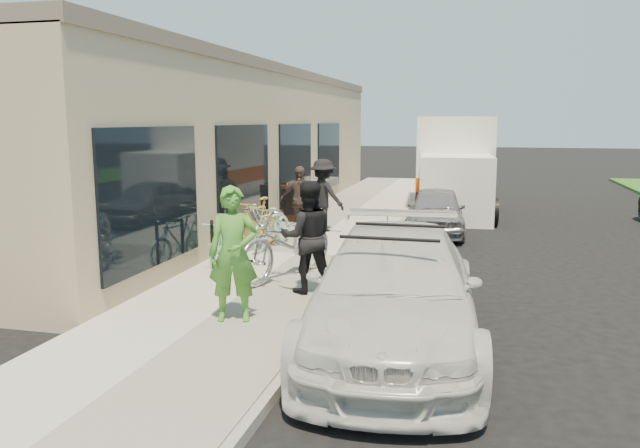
{
  "coord_description": "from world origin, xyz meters",
  "views": [
    {
      "loc": [
        1.47,
        -8.82,
        2.8
      ],
      "look_at": [
        -1.1,
        1.34,
        1.05
      ],
      "focal_mm": 35.0,
      "sensor_mm": 36.0,
      "label": 1
    }
  ],
  "objects_px": {
    "moving_truck": "(453,169)",
    "cruiser_bike_c": "(256,224)",
    "man_standing": "(308,237)",
    "sandwich_board": "(295,203)",
    "sedan_white": "(394,291)",
    "bystander_b": "(300,201)",
    "cruiser_bike_a": "(217,243)",
    "tandem_bike": "(288,242)",
    "sedan_silver": "(436,211)",
    "bystander_a": "(323,195)",
    "bike_rack": "(212,241)",
    "cruiser_bike_b": "(272,226)",
    "woman_rider": "(233,254)"
  },
  "relations": [
    {
      "from": "sedan_silver",
      "to": "cruiser_bike_b",
      "type": "relative_size",
      "value": 1.93
    },
    {
      "from": "cruiser_bike_c",
      "to": "sandwich_board",
      "type": "bearing_deg",
      "value": 107.94
    },
    {
      "from": "sedan_silver",
      "to": "cruiser_bike_a",
      "type": "xyz_separation_m",
      "value": [
        -3.58,
        -5.24,
        0.02
      ]
    },
    {
      "from": "tandem_bike",
      "to": "bystander_a",
      "type": "relative_size",
      "value": 1.36
    },
    {
      "from": "man_standing",
      "to": "cruiser_bike_b",
      "type": "height_order",
      "value": "man_standing"
    },
    {
      "from": "sedan_white",
      "to": "cruiser_bike_c",
      "type": "distance_m",
      "value": 5.77
    },
    {
      "from": "sandwich_board",
      "to": "sedan_silver",
      "type": "bearing_deg",
      "value": 5.97
    },
    {
      "from": "sandwich_board",
      "to": "cruiser_bike_b",
      "type": "xyz_separation_m",
      "value": [
        0.5,
        -3.33,
        -0.04
      ]
    },
    {
      "from": "woman_rider",
      "to": "cruiser_bike_a",
      "type": "distance_m",
      "value": 3.17
    },
    {
      "from": "sedan_white",
      "to": "tandem_bike",
      "type": "height_order",
      "value": "sedan_white"
    },
    {
      "from": "sedan_silver",
      "to": "sandwich_board",
      "type": "bearing_deg",
      "value": 175.91
    },
    {
      "from": "moving_truck",
      "to": "cruiser_bike_c",
      "type": "xyz_separation_m",
      "value": [
        -3.68,
        -7.73,
        -0.61
      ]
    },
    {
      "from": "bike_rack",
      "to": "sedan_white",
      "type": "bearing_deg",
      "value": -35.99
    },
    {
      "from": "bike_rack",
      "to": "tandem_bike",
      "type": "xyz_separation_m",
      "value": [
        1.45,
        -0.14,
        0.09
      ]
    },
    {
      "from": "cruiser_bike_a",
      "to": "moving_truck",
      "type": "bearing_deg",
      "value": 53.38
    },
    {
      "from": "sandwich_board",
      "to": "bystander_a",
      "type": "bearing_deg",
      "value": -41.3
    },
    {
      "from": "sedan_silver",
      "to": "man_standing",
      "type": "height_order",
      "value": "man_standing"
    },
    {
      "from": "sedan_white",
      "to": "cruiser_bike_c",
      "type": "xyz_separation_m",
      "value": [
        -3.47,
        4.61,
        -0.04
      ]
    },
    {
      "from": "moving_truck",
      "to": "sedan_silver",
      "type": "bearing_deg",
      "value": -97.24
    },
    {
      "from": "tandem_bike",
      "to": "man_standing",
      "type": "distance_m",
      "value": 1.01
    },
    {
      "from": "sandwich_board",
      "to": "tandem_bike",
      "type": "relative_size",
      "value": 0.42
    },
    {
      "from": "sandwich_board",
      "to": "tandem_bike",
      "type": "distance_m",
      "value": 5.88
    },
    {
      "from": "sedan_white",
      "to": "tandem_bike",
      "type": "xyz_separation_m",
      "value": [
        -2.13,
        2.46,
        0.05
      ]
    },
    {
      "from": "woman_rider",
      "to": "tandem_bike",
      "type": "bearing_deg",
      "value": 73.63
    },
    {
      "from": "tandem_bike",
      "to": "bystander_a",
      "type": "height_order",
      "value": "bystander_a"
    },
    {
      "from": "cruiser_bike_c",
      "to": "woman_rider",
      "type": "bearing_deg",
      "value": -59.2
    },
    {
      "from": "man_standing",
      "to": "bystander_b",
      "type": "bearing_deg",
      "value": -93.71
    },
    {
      "from": "woman_rider",
      "to": "cruiser_bike_a",
      "type": "xyz_separation_m",
      "value": [
        -1.46,
        2.78,
        -0.45
      ]
    },
    {
      "from": "sandwich_board",
      "to": "sedan_white",
      "type": "height_order",
      "value": "sedan_white"
    },
    {
      "from": "man_standing",
      "to": "cruiser_bike_b",
      "type": "xyz_separation_m",
      "value": [
        -1.63,
        3.14,
        -0.41
      ]
    },
    {
      "from": "cruiser_bike_c",
      "to": "sedan_silver",
      "type": "bearing_deg",
      "value": 59.74
    },
    {
      "from": "bike_rack",
      "to": "moving_truck",
      "type": "height_order",
      "value": "moving_truck"
    },
    {
      "from": "moving_truck",
      "to": "cruiser_bike_c",
      "type": "height_order",
      "value": "moving_truck"
    },
    {
      "from": "cruiser_bike_c",
      "to": "sedan_white",
      "type": "bearing_deg",
      "value": -38.55
    },
    {
      "from": "cruiser_bike_c",
      "to": "bystander_a",
      "type": "distance_m",
      "value": 2.52
    },
    {
      "from": "bike_rack",
      "to": "cruiser_bike_a",
      "type": "relative_size",
      "value": 0.58
    },
    {
      "from": "bystander_a",
      "to": "man_standing",
      "type": "bearing_deg",
      "value": 123.35
    },
    {
      "from": "moving_truck",
      "to": "sandwich_board",
      "type": "bearing_deg",
      "value": -136.89
    },
    {
      "from": "sandwich_board",
      "to": "tandem_bike",
      "type": "bearing_deg",
      "value": -68.17
    },
    {
      "from": "sedan_silver",
      "to": "cruiser_bike_b",
      "type": "distance_m",
      "value": 4.58
    },
    {
      "from": "bystander_a",
      "to": "sedan_silver",
      "type": "bearing_deg",
      "value": -134.57
    },
    {
      "from": "sedan_silver",
      "to": "cruiser_bike_a",
      "type": "distance_m",
      "value": 6.35
    },
    {
      "from": "sandwich_board",
      "to": "cruiser_bike_a",
      "type": "distance_m",
      "value": 5.27
    },
    {
      "from": "cruiser_bike_b",
      "to": "man_standing",
      "type": "bearing_deg",
      "value": -57.04
    },
    {
      "from": "cruiser_bike_a",
      "to": "cruiser_bike_c",
      "type": "distance_m",
      "value": 1.76
    },
    {
      "from": "tandem_bike",
      "to": "woman_rider",
      "type": "bearing_deg",
      "value": -69.16
    },
    {
      "from": "man_standing",
      "to": "sandwich_board",
      "type": "bearing_deg",
      "value": -92.98
    },
    {
      "from": "sedan_white",
      "to": "bystander_b",
      "type": "distance_m",
      "value": 7.06
    },
    {
      "from": "man_standing",
      "to": "cruiser_bike_a",
      "type": "xyz_separation_m",
      "value": [
        -2.04,
        1.2,
        -0.42
      ]
    },
    {
      "from": "man_standing",
      "to": "bystander_b",
      "type": "height_order",
      "value": "man_standing"
    }
  ]
}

